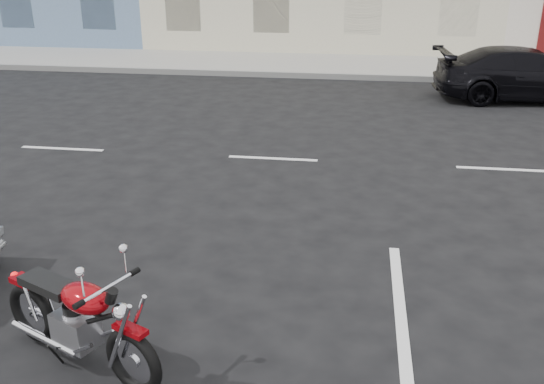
{
  "coord_description": "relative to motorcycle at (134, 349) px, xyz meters",
  "views": [
    {
      "loc": [
        -0.58,
        -10.17,
        3.6
      ],
      "look_at": [
        -1.53,
        -3.47,
        0.8
      ],
      "focal_mm": 40.0,
      "sensor_mm": 36.0,
      "label": 1
    }
  ],
  "objects": [
    {
      "name": "ground",
      "position": [
        2.31,
        6.19,
        -0.45
      ],
      "size": [
        120.0,
        120.0,
        0.0
      ],
      "primitive_type": "plane",
      "color": "black",
      "rests_on": "ground"
    },
    {
      "name": "sidewalk_far",
      "position": [
        -2.69,
        14.89,
        -0.37
      ],
      "size": [
        80.0,
        3.4,
        0.15
      ],
      "primitive_type": "cube",
      "color": "gray",
      "rests_on": "ground"
    },
    {
      "name": "curb_far",
      "position": [
        -2.69,
        13.19,
        -0.37
      ],
      "size": [
        80.0,
        0.12,
        0.16
      ],
      "primitive_type": "cube",
      "color": "gray",
      "rests_on": "ground"
    },
    {
      "name": "motorcycle",
      "position": [
        0.0,
        0.0,
        0.0
      ],
      "size": [
        1.82,
        0.97,
        0.98
      ],
      "rotation": [
        0.0,
        0.0,
        -0.43
      ],
      "color": "black",
      "rests_on": "ground"
    },
    {
      "name": "car_far",
      "position": [
        5.78,
        11.42,
        0.18
      ],
      "size": [
        4.47,
        2.14,
        1.26
      ],
      "primitive_type": "imported",
      "rotation": [
        0.0,
        0.0,
        1.66
      ],
      "color": "black",
      "rests_on": "ground"
    }
  ]
}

